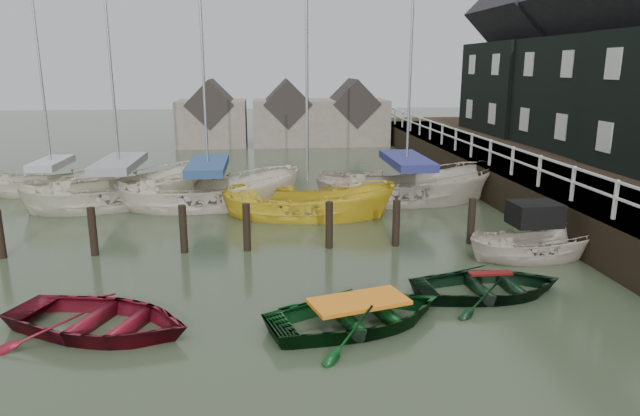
{
  "coord_description": "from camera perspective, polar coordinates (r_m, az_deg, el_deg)",
  "views": [
    {
      "loc": [
        -0.68,
        -12.95,
        5.23
      ],
      "look_at": [
        0.86,
        2.28,
        1.4
      ],
      "focal_mm": 32.0,
      "sensor_mm": 36.0,
      "label": 1
    }
  ],
  "objects": [
    {
      "name": "sailboat_c",
      "position": [
        20.37,
        -1.24,
        -0.81
      ],
      "size": [
        6.47,
        3.35,
        9.66
      ],
      "rotation": [
        0.0,
        0.0,
        1.4
      ],
      "color": "gold",
      "rests_on": "ground"
    },
    {
      "name": "land_strip",
      "position": [
        28.28,
        28.05,
        1.72
      ],
      "size": [
        14.0,
        38.0,
        1.5
      ],
      "primitive_type": "cube",
      "color": "black",
      "rests_on": "ground"
    },
    {
      "name": "rowboat_green",
      "position": [
        12.06,
        3.86,
        -11.68
      ],
      "size": [
        4.45,
        3.7,
        0.79
      ],
      "primitive_type": "imported",
      "rotation": [
        0.0,
        0.0,
        1.85
      ],
      "color": "black",
      "rests_on": "ground"
    },
    {
      "name": "ground",
      "position": [
        13.98,
        -2.58,
        -7.93
      ],
      "size": [
        120.0,
        120.0,
        0.0
      ],
      "primitive_type": "plane",
      "color": "#2A3521",
      "rests_on": "ground"
    },
    {
      "name": "sailboat_a",
      "position": [
        23.32,
        -19.14,
        0.45
      ],
      "size": [
        7.54,
        5.08,
        12.09
      ],
      "rotation": [
        0.0,
        0.0,
        1.95
      ],
      "color": "beige",
      "rests_on": "ground"
    },
    {
      "name": "sailboat_b",
      "position": [
        22.17,
        -10.97,
        0.3
      ],
      "size": [
        7.04,
        2.98,
        12.16
      ],
      "rotation": [
        0.0,
        0.0,
        1.63
      ],
      "color": "beige",
      "rests_on": "ground"
    },
    {
      "name": "sailboat_e",
      "position": [
        26.61,
        -25.03,
        1.51
      ],
      "size": [
        5.56,
        2.5,
        8.97
      ],
      "rotation": [
        0.0,
        0.0,
        1.66
      ],
      "color": "beige",
      "rests_on": "ground"
    },
    {
      "name": "rowboat_dkgreen",
      "position": [
        14.1,
        16.5,
        -8.34
      ],
      "size": [
        3.75,
        2.79,
        0.74
      ],
      "primitive_type": "imported",
      "rotation": [
        0.0,
        0.0,
        1.64
      ],
      "color": "black",
      "rests_on": "ground"
    },
    {
      "name": "motorboat",
      "position": [
        17.05,
        20.63,
        -4.34
      ],
      "size": [
        3.89,
        1.59,
        2.3
      ],
      "rotation": [
        0.0,
        0.0,
        1.61
      ],
      "color": "#C0B2A4",
      "rests_on": "ground"
    },
    {
      "name": "mooring_pilings",
      "position": [
        16.64,
        -7.03,
        -2.58
      ],
      "size": [
        13.72,
        0.22,
        1.8
      ],
      "color": "black",
      "rests_on": "ground"
    },
    {
      "name": "far_sheds",
      "position": [
        39.13,
        -3.57,
        9.07
      ],
      "size": [
        14.0,
        4.08,
        4.39
      ],
      "color": "#665B51",
      "rests_on": "ground"
    },
    {
      "name": "pier",
      "position": [
        25.5,
        17.84,
        3.15
      ],
      "size": [
        3.04,
        32.0,
        2.7
      ],
      "color": "black",
      "rests_on": "ground"
    },
    {
      "name": "rowboat_red",
      "position": [
        12.6,
        -21.07,
        -11.47
      ],
      "size": [
        4.67,
        4.03,
        0.81
      ],
      "primitive_type": "imported",
      "rotation": [
        0.0,
        0.0,
        1.2
      ],
      "color": "maroon",
      "rests_on": "ground"
    },
    {
      "name": "sailboat_d",
      "position": [
        22.88,
        8.54,
        0.83
      ],
      "size": [
        7.15,
        2.72,
        12.37
      ],
      "rotation": [
        0.0,
        0.0,
        1.58
      ],
      "color": "#BBB0A0",
      "rests_on": "ground"
    }
  ]
}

